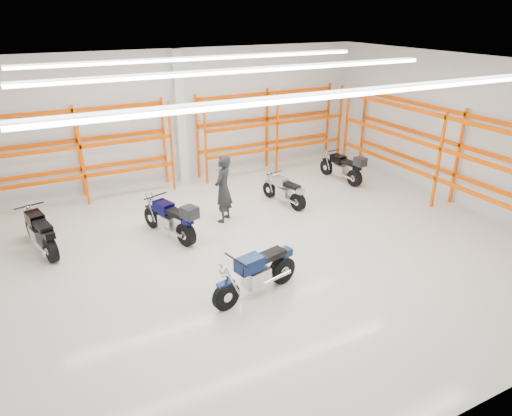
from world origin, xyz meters
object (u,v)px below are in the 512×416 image
motorcycle_back_b (172,220)px  motorcycle_back_c (285,192)px  motorcycle_main (259,273)px  motorcycle_back_d (344,168)px  structural_column (180,118)px  standing_man (223,189)px  motorcycle_back_a (41,233)px

motorcycle_back_b → motorcycle_back_c: size_ratio=1.16×
motorcycle_main → motorcycle_back_c: size_ratio=1.16×
motorcycle_back_d → structural_column: size_ratio=0.47×
motorcycle_main → motorcycle_back_c: motorcycle_main is taller
motorcycle_back_c → standing_man: bearing=-174.5°
motorcycle_back_c → motorcycle_back_d: (2.90, 0.83, 0.08)m
motorcycle_main → motorcycle_back_d: motorcycle_back_d is taller
motorcycle_main → motorcycle_back_d: 7.60m
motorcycle_main → motorcycle_back_b: size_ratio=0.99×
motorcycle_main → motorcycle_back_b: bearing=104.5°
motorcycle_main → motorcycle_back_d: (5.88, 4.82, 0.01)m
motorcycle_back_c → motorcycle_back_b: bearing=-170.5°
motorcycle_back_a → structural_column: bearing=34.6°
motorcycle_back_b → standing_man: bearing=14.6°
motorcycle_back_c → motorcycle_main: bearing=-126.8°
standing_man → structural_column: bearing=-134.9°
motorcycle_back_a → motorcycle_back_c: 7.01m
motorcycle_main → structural_column: structural_column is taller
motorcycle_main → structural_column: (0.88, 7.56, 1.75)m
motorcycle_back_b → motorcycle_main: bearing=-75.5°
motorcycle_back_a → motorcycle_back_c: motorcycle_back_a is taller
motorcycle_back_a → motorcycle_back_b: bearing=-14.7°
structural_column → motorcycle_back_b: bearing=-112.4°
motorcycle_back_a → standing_man: size_ratio=1.10×
motorcycle_back_b → structural_column: structural_column is taller
motorcycle_main → standing_man: (0.81, 3.78, 0.48)m
motorcycle_back_a → motorcycle_back_c: (7.01, -0.19, -0.07)m
motorcycle_back_b → standing_man: 1.78m
motorcycle_back_b → motorcycle_back_c: bearing=9.5°
motorcycle_main → motorcycle_back_c: 4.98m
motorcycle_back_a → motorcycle_back_b: (3.16, -0.83, 0.05)m
motorcycle_main → motorcycle_back_b: (-0.86, 3.34, 0.05)m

